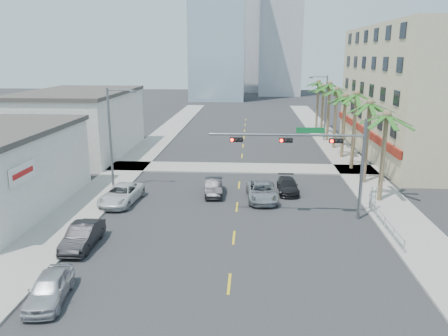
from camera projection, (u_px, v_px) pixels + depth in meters
The scene contains 27 objects.
ground at pixel (231, 266), 24.93m from camera, with size 260.00×260.00×0.00m, color #262628.
sidewalk_right at pixel (360, 175), 43.51m from camera, with size 4.00×120.00×0.15m, color gray.
sidewalk_left at pixel (124, 171), 44.95m from camera, with size 4.00×120.00×0.15m, color gray.
sidewalk_cross at pixel (241, 168), 46.16m from camera, with size 80.00×4.00×0.15m, color gray.
building_right at pixel (432, 92), 50.69m from camera, with size 15.25×28.00×15.00m.
building_left_far at pixel (80, 124), 52.24m from camera, with size 11.00×18.00×7.20m, color beige.
tower_far_left at pixel (217, 5), 111.12m from camera, with size 14.00×14.00×48.00m, color #99B2C6.
tower_far_center at pixel (240, 25), 140.54m from camera, with size 16.00×16.00×42.00m, color #ADADB2.
traffic_signal_mast at pixel (318, 151), 30.99m from camera, with size 11.12×0.54×7.20m.
palm_tree_0 at pixel (387, 116), 34.04m from camera, with size 4.80×4.80×7.80m.
palm_tree_1 at pixel (370, 104), 38.97m from camera, with size 4.80×4.80×8.16m.
palm_tree_2 at pixel (357, 95), 43.91m from camera, with size 4.80×4.80×8.52m.
palm_tree_3 at pixel (346, 97), 49.10m from camera, with size 4.80×4.80×7.80m.
palm_tree_4 at pixel (337, 90), 54.04m from camera, with size 4.80×4.80×8.16m.
palm_tree_5 at pixel (330, 85), 58.97m from camera, with size 4.80×4.80×8.52m.
palm_tree_6 at pixel (324, 87), 64.17m from camera, with size 4.80×4.80×7.80m.
palm_tree_7 at pixel (319, 82), 69.10m from camera, with size 4.80×4.80×8.16m.
streetlight_left at pixel (112, 134), 37.84m from camera, with size 2.55×0.25×9.00m.
streetlight_right at pixel (324, 105), 59.69m from camera, with size 2.55×0.25×9.00m.
guardrail at pixel (385, 221), 29.94m from camera, with size 0.08×8.08×1.00m.
car_parked_near at pixel (49, 288), 21.22m from camera, with size 1.66×4.13×1.41m, color silver.
car_parked_mid at pixel (83, 236), 27.27m from camera, with size 1.55×4.43×1.46m, color black.
car_parked_far at pixel (121, 194), 35.33m from camera, with size 2.45×5.32×1.48m, color silver.
car_lane_left at pixel (214, 187), 37.51m from camera, with size 1.46×4.20×1.38m, color black.
car_lane_center at pixel (262, 192), 36.14m from camera, with size 2.39×5.18×1.44m, color #AFB0B4.
car_lane_right at pixel (288, 186), 38.12m from camera, with size 1.72×4.22×1.23m, color black.
pedestrian at pixel (372, 199), 33.03m from camera, with size 0.69×0.45×1.90m, color silver.
Camera 1 is at (1.02, -22.69, 11.72)m, focal length 35.00 mm.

